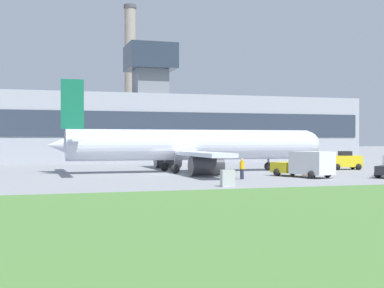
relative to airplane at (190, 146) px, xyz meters
The scene contains 9 objects.
ground_plane 4.47m from the airplane, 147.89° to the right, with size 400.00×400.00×0.00m, color gray.
terminal_building 30.13m from the airplane, 95.17° to the left, with size 79.94×11.50×18.37m.
smokestack_left 64.06m from the airplane, 85.21° to the left, with size 2.78×2.78×32.79m.
airplane is the anchor object (origin of this frame).
pushback_tug 18.01m from the airplane, ahead, with size 3.75×2.78×2.07m.
fuel_truck 13.17m from the airplane, 54.80° to the right, with size 3.91×6.32×2.30m.
ground_crew_person 11.41m from the airplane, 83.70° to the right, with size 0.40×0.40×1.77m.
traffic_cone_near_nose 12.37m from the airplane, 44.27° to the right, with size 0.50×0.50×0.61m.
utility_cabinet 17.87m from the airplane, 98.05° to the right, with size 0.95×0.53×1.19m.
Camera 1 is at (-12.96, -51.12, 3.29)m, focal length 50.00 mm.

